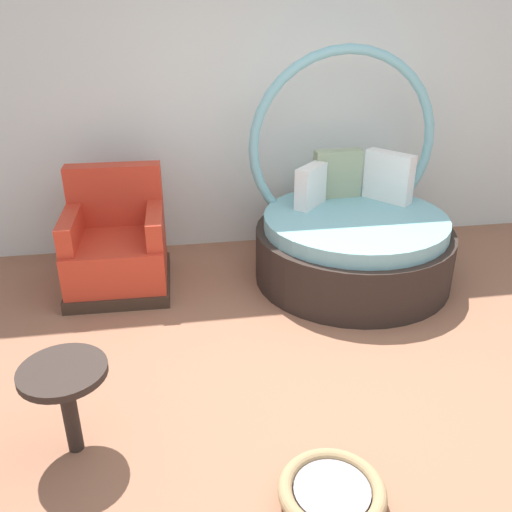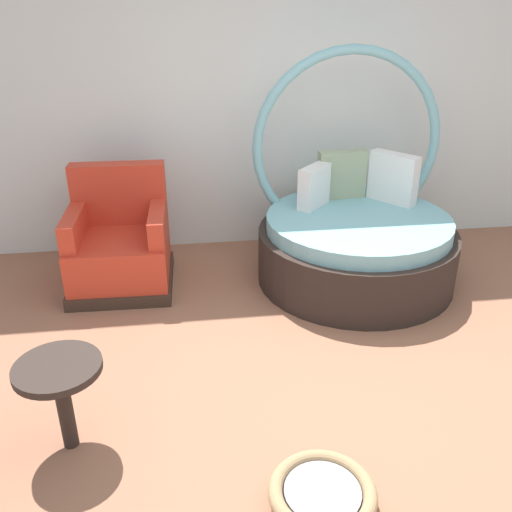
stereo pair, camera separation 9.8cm
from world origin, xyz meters
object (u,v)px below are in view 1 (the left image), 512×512
object	(u,v)px
pet_basket	(332,495)
side_table	(65,384)
red_armchair	(117,248)
round_daybed	(352,233)

from	to	relation	value
pet_basket	side_table	bearing A→B (deg)	155.13
red_armchair	round_daybed	bearing A→B (deg)	-3.85
red_armchair	pet_basket	world-z (taller)	red_armchair
round_daybed	pet_basket	bearing A→B (deg)	-109.73
round_daybed	side_table	bearing A→B (deg)	-140.40
red_armchair	side_table	size ratio (longest dim) A/B	1.81
pet_basket	side_table	size ratio (longest dim) A/B	0.98
side_table	red_armchair	bearing A→B (deg)	85.79
red_armchair	side_table	distance (m)	1.83
pet_basket	side_table	world-z (taller)	side_table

